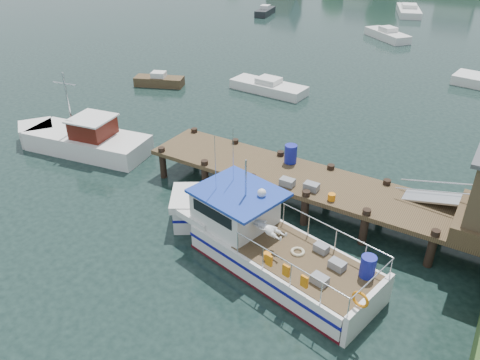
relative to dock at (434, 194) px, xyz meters
The scene contains 9 objects.
ground_plane 6.89m from the dock, behind, with size 160.00×160.00×0.00m, color black.
dock is the anchor object (origin of this frame).
lobster_boat 6.72m from the dock, 140.58° to the right, with size 9.63×4.50×4.64m.
work_boat 17.74m from the dock, behind, with size 8.16×3.55×4.26m.
moored_rowboat 23.00m from the dock, 156.67° to the left, with size 3.76×2.46×1.04m.
moored_a 18.30m from the dock, 138.10° to the left, with size 5.64×2.18×1.02m.
moored_b 33.88m from the dock, 108.77° to the left, with size 5.39×4.82×1.20m.
moored_d 47.65m from the dock, 105.05° to the left, with size 4.65×7.54×1.21m.
moored_e 45.43m from the dock, 126.85° to the left, with size 2.22×4.38×1.16m.
Camera 1 is at (8.10, -16.25, 11.42)m, focal length 35.00 mm.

